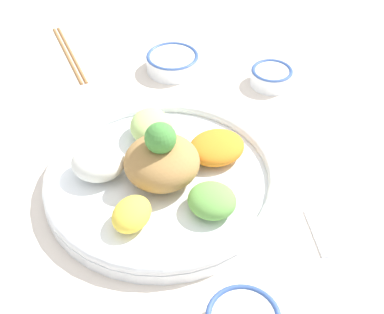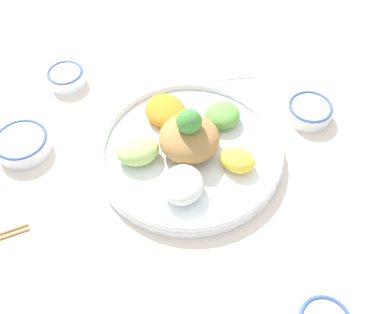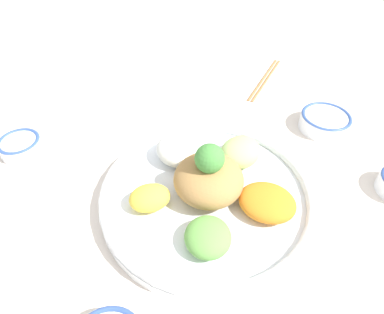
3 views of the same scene
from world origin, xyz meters
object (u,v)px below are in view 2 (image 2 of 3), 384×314
(rice_bowl_plain, at_px, (66,77))
(serving_spoon_main, at_px, (252,75))
(sauce_bowl_dark, at_px, (309,111))
(salad_platter, at_px, (188,147))
(sauce_bowl_red, at_px, (22,143))

(rice_bowl_plain, bearing_deg, serving_spoon_main, -122.13)
(sauce_bowl_dark, relative_size, serving_spoon_main, 0.71)
(salad_platter, bearing_deg, serving_spoon_main, -67.62)
(salad_platter, xyz_separation_m, rice_bowl_plain, (0.33, 0.11, -0.01))
(sauce_bowl_red, bearing_deg, salad_platter, -127.75)
(rice_bowl_plain, bearing_deg, salad_platter, -162.35)
(serving_spoon_main, bearing_deg, rice_bowl_plain, -3.74)
(salad_platter, bearing_deg, sauce_bowl_red, 52.25)
(sauce_bowl_red, relative_size, serving_spoon_main, 0.81)
(sauce_bowl_red, xyz_separation_m, rice_bowl_plain, (0.13, -0.16, -0.00))
(salad_platter, distance_m, rice_bowl_plain, 0.35)
(salad_platter, xyz_separation_m, sauce_bowl_red, (0.20, 0.26, -0.01))
(serving_spoon_main, bearing_deg, salad_platter, 50.77)
(sauce_bowl_red, relative_size, rice_bowl_plain, 1.30)
(sauce_bowl_red, bearing_deg, rice_bowl_plain, -50.77)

